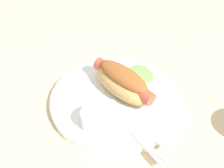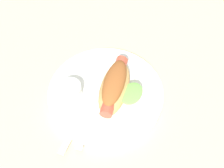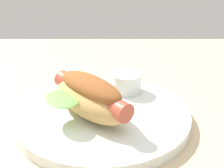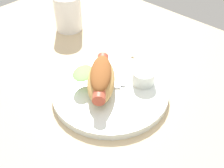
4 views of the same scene
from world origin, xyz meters
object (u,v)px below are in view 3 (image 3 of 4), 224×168
Objects in this scene: hot_dog at (89,97)px; sauce_ramekin at (125,82)px; knife at (81,90)px; fork at (87,85)px; plate at (102,115)px.

sauce_ramekin is at bearing -74.85° from hot_dog.
knife is at bearing -27.66° from hot_dog.
sauce_ramekin is 0.37× the size of fork.
sauce_ramekin is 7.05cm from fork.
plate is 1.86× the size of fork.
hot_dog is at bearing -123.92° from sauce_ramekin.
knife is at bearing -179.55° from sauce_ramekin.
fork is 0.95× the size of knife.
hot_dog is 8.88cm from knife.
knife is (-3.62, 6.74, 0.98)cm from plate.
hot_dog reaches higher than knife.
hot_dog is at bearing -139.83° from plate.
sauce_ramekin is (5.53, 8.23, -1.51)cm from hot_dog.
knife is at bearing 125.08° from fork.
plate is at bearing -119.46° from sauce_ramekin.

